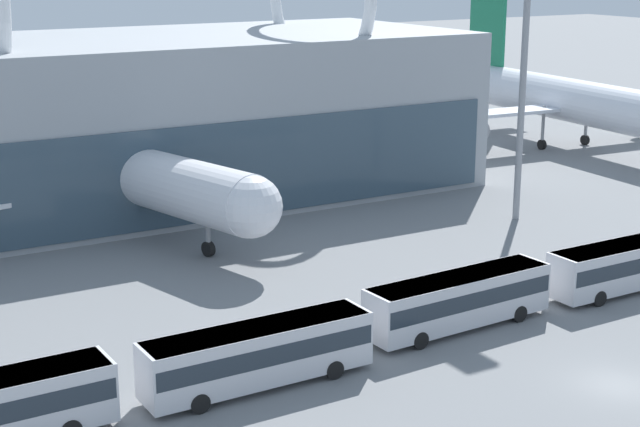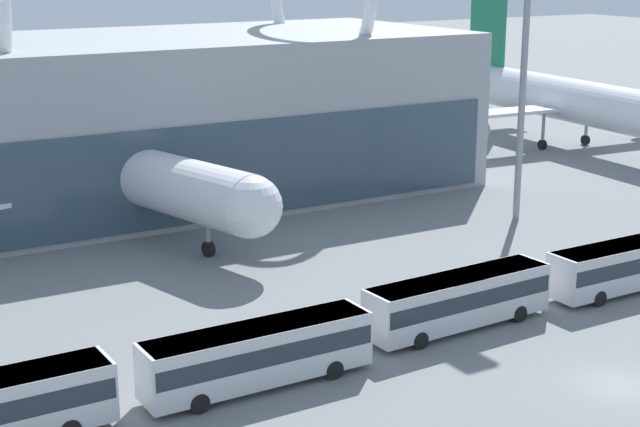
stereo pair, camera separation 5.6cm
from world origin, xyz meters
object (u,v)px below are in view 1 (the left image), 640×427
Objects in this scene: airliner_at_gate_far at (570,100)px; shuttle_bus_2 at (459,298)px; airliner_at_gate_near at (120,172)px; shuttle_bus_1 at (258,352)px; shuttle_bus_3 at (629,262)px.

shuttle_bus_2 is (-44.00, -36.51, -3.46)m from airliner_at_gate_far.
shuttle_bus_1 is (-4.14, -31.85, -2.59)m from airliner_at_gate_near.
shuttle_bus_1 is at bearing -21.32° from airliner_at_gate_near.
shuttle_bus_3 is at bearing 1.34° from shuttle_bus_1.
shuttle_bus_1 is 1.00× the size of shuttle_bus_3.
airliner_at_gate_near is 0.80× the size of airliner_at_gate_far.
shuttle_bus_2 and shuttle_bus_3 have the same top height.
shuttle_bus_2 is at bearing 3.05° from airliner_at_gate_near.
airliner_at_gate_far is (53.36, 5.82, 0.87)m from airliner_at_gate_near.
shuttle_bus_1 is at bearing -53.08° from airliner_at_gate_far.
shuttle_bus_1 and shuttle_bus_2 have the same top height.
airliner_at_gate_near is 38.58m from shuttle_bus_3.
airliner_at_gate_far is at bearing 36.92° from shuttle_bus_2.
airliner_at_gate_near is 3.03× the size of shuttle_bus_2.
shuttle_bus_3 is (27.01, 0.88, 0.00)m from shuttle_bus_1.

